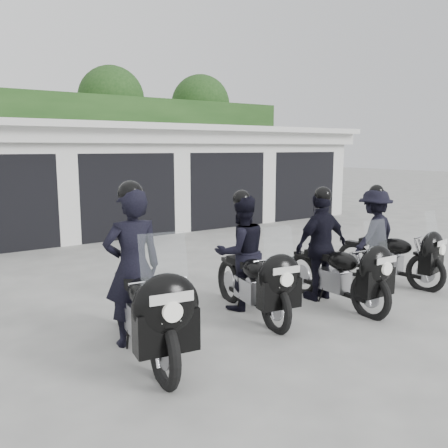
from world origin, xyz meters
TOP-DOWN VIEW (x-y plane):
  - ground at (0.00, 0.00)m, footprint 80.00×80.00m
  - garage_block at (-0.00, 8.06)m, footprint 16.40×6.80m
  - background_vegetation at (0.37, 12.92)m, footprint 20.00×3.90m
  - police_bike_a at (-2.73, -1.16)m, footprint 0.91×2.32m
  - police_bike_b at (-0.89, -0.71)m, footprint 0.95×2.06m
  - police_bike_c at (0.41, -1.06)m, footprint 1.00×2.08m
  - police_bike_d at (2.03, -0.79)m, footprint 1.13×2.00m

SIDE VIEW (x-z plane):
  - ground at x=0.00m, z-range 0.00..0.00m
  - police_bike_d at x=2.03m, z-range -0.13..1.62m
  - police_bike_b at x=-0.89m, z-range -0.14..1.66m
  - police_bike_c at x=0.41m, z-range -0.14..1.67m
  - police_bike_a at x=-2.73m, z-range -0.21..1.82m
  - garage_block at x=0.00m, z-range -0.06..2.90m
  - background_vegetation at x=0.37m, z-range -0.13..5.67m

